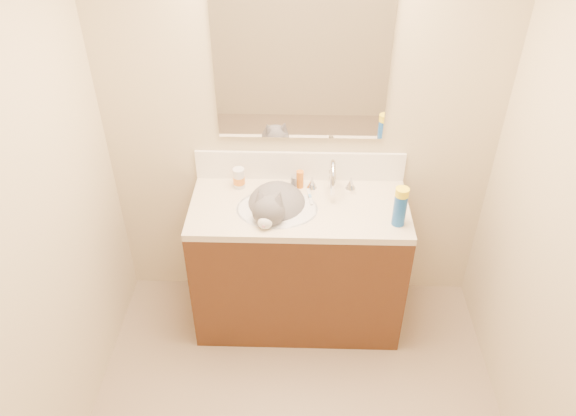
# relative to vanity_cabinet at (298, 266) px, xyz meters

# --- Properties ---
(room_shell) EXTENTS (2.24, 2.54, 2.52)m
(room_shell) POSITION_rel_vanity_cabinet_xyz_m (0.00, -0.97, 1.08)
(room_shell) COLOR beige
(room_shell) RESTS_ON ground
(vanity_cabinet) EXTENTS (1.20, 0.55, 0.82)m
(vanity_cabinet) POSITION_rel_vanity_cabinet_xyz_m (0.00, 0.00, 0.00)
(vanity_cabinet) COLOR #462512
(vanity_cabinet) RESTS_ON ground
(counter_slab) EXTENTS (1.20, 0.55, 0.04)m
(counter_slab) POSITION_rel_vanity_cabinet_xyz_m (0.00, 0.00, 0.43)
(counter_slab) COLOR beige
(counter_slab) RESTS_ON vanity_cabinet
(basin) EXTENTS (0.45, 0.36, 0.14)m
(basin) POSITION_rel_vanity_cabinet_xyz_m (-0.12, -0.03, 0.38)
(basin) COLOR silver
(basin) RESTS_ON vanity_cabinet
(faucet) EXTENTS (0.28, 0.20, 0.21)m
(faucet) POSITION_rel_vanity_cabinet_xyz_m (0.18, 0.14, 0.54)
(faucet) COLOR silver
(faucet) RESTS_ON counter_slab
(cat) EXTENTS (0.40, 0.49, 0.35)m
(cat) POSITION_rel_vanity_cabinet_xyz_m (-0.13, -0.00, 0.43)
(cat) COLOR #535053
(cat) RESTS_ON basin
(backsplash) EXTENTS (1.20, 0.02, 0.18)m
(backsplash) POSITION_rel_vanity_cabinet_xyz_m (0.00, 0.26, 0.54)
(backsplash) COLOR white
(backsplash) RESTS_ON counter_slab
(mirror) EXTENTS (0.90, 0.02, 0.80)m
(mirror) POSITION_rel_vanity_cabinet_xyz_m (0.00, 0.26, 1.13)
(mirror) COLOR white
(mirror) RESTS_ON room_shell
(pill_bottle) EXTENTS (0.08, 0.08, 0.12)m
(pill_bottle) POSITION_rel_vanity_cabinet_xyz_m (-0.34, 0.17, 0.51)
(pill_bottle) COLOR silver
(pill_bottle) RESTS_ON counter_slab
(pill_label) EXTENTS (0.08, 0.08, 0.04)m
(pill_label) POSITION_rel_vanity_cabinet_xyz_m (-0.34, 0.17, 0.50)
(pill_label) COLOR orange
(pill_label) RESTS_ON pill_bottle
(silver_jar) EXTENTS (0.06, 0.06, 0.06)m
(silver_jar) POSITION_rel_vanity_cabinet_xyz_m (-0.02, 0.20, 0.48)
(silver_jar) COLOR #B7B7BC
(silver_jar) RESTS_ON counter_slab
(amber_bottle) EXTENTS (0.05, 0.05, 0.11)m
(amber_bottle) POSITION_rel_vanity_cabinet_xyz_m (0.00, 0.18, 0.50)
(amber_bottle) COLOR orange
(amber_bottle) RESTS_ON counter_slab
(toothbrush) EXTENTS (0.04, 0.15, 0.01)m
(toothbrush) POSITION_rel_vanity_cabinet_xyz_m (0.06, 0.08, 0.46)
(toothbrush) COLOR silver
(toothbrush) RESTS_ON counter_slab
(toothbrush_head) EXTENTS (0.02, 0.03, 0.01)m
(toothbrush_head) POSITION_rel_vanity_cabinet_xyz_m (0.06, 0.08, 0.46)
(toothbrush_head) COLOR #6399D2
(toothbrush_head) RESTS_ON counter_slab
(spray_can) EXTENTS (0.08, 0.08, 0.19)m
(spray_can) POSITION_rel_vanity_cabinet_xyz_m (0.52, -0.14, 0.54)
(spray_can) COLOR #184FA8
(spray_can) RESTS_ON counter_slab
(spray_cap) EXTENTS (0.08, 0.08, 0.04)m
(spray_cap) POSITION_rel_vanity_cabinet_xyz_m (0.52, -0.14, 0.65)
(spray_cap) COLOR yellow
(spray_cap) RESTS_ON spray_can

